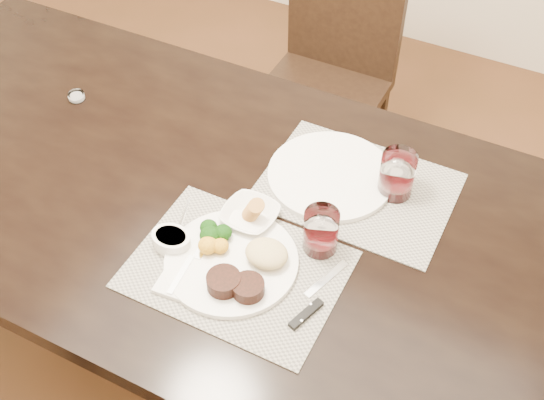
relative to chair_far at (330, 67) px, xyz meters
The scene contains 14 objects.
ground_plane 1.06m from the chair_far, 90.00° to the right, with size 4.50×4.50×0.00m, color #402A14.
dining_table 0.95m from the chair_far, 90.00° to the right, with size 2.00×1.00×0.75m.
chair_far is the anchor object (origin of this frame).
placemat_near 1.16m from the chair_far, 77.73° to the right, with size 0.46×0.34×0.00m, color gray.
placemat_far 0.88m from the chair_far, 63.00° to the right, with size 0.46×0.34×0.00m, color gray.
dinner_plate 1.15m from the chair_far, 77.88° to the right, with size 0.30×0.30×0.05m.
napkin_fork 1.20m from the chair_far, 82.91° to the right, with size 0.10×0.16×0.02m.
steak_knife 1.22m from the chair_far, 69.11° to the right, with size 0.06×0.21×0.01m.
cracker_bowl 1.02m from the chair_far, 78.37° to the right, with size 0.13×0.13×0.06m.
sauce_ramekin 1.15m from the chair_far, 86.05° to the right, with size 0.09×0.14×0.07m.
wine_glass_near 1.08m from the chair_far, 68.63° to the right, with size 0.08×0.08×0.11m.
far_plate 0.85m from the chair_far, 67.49° to the right, with size 0.31×0.31×0.01m, color white.
wine_glass_far 0.91m from the chair_far, 57.07° to the right, with size 0.08×0.08×0.12m.
salt_cellar 0.94m from the chair_far, 120.01° to the right, with size 0.05×0.05×0.02m.
Camera 1 is at (0.72, -0.95, 1.95)m, focal length 45.00 mm.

